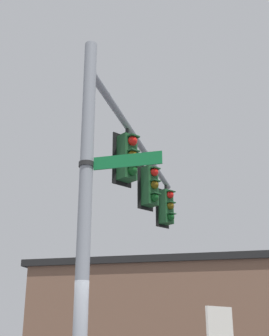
{
  "coord_description": "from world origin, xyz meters",
  "views": [
    {
      "loc": [
        4.24,
        5.95,
        1.69
      ],
      "look_at": [
        -2.56,
        -1.65,
        5.42
      ],
      "focal_mm": 49.46,
      "sensor_mm": 36.0,
      "label": 1
    }
  ],
  "objects": [
    {
      "name": "street_name_sign",
      "position": [
        -0.23,
        0.35,
        4.4
      ],
      "size": [
        0.85,
        1.23,
        0.22
      ],
      "color": "#147238"
    },
    {
      "name": "traffic_light_nearest_pole",
      "position": [
        -2.03,
        -1.29,
        5.44
      ],
      "size": [
        0.54,
        0.49,
        1.31
      ],
      "color": "black"
    },
    {
      "name": "traffic_light_mid_inner",
      "position": [
        -3.84,
        -2.46,
        5.44
      ],
      "size": [
        0.54,
        0.49,
        1.31
      ],
      "color": "black"
    },
    {
      "name": "signal_pole",
      "position": [
        0.0,
        0.0,
        3.39
      ],
      "size": [
        0.22,
        0.22,
        6.79
      ],
      "primitive_type": "cylinder",
      "color": "gray",
      "rests_on": "ground"
    },
    {
      "name": "storefront_building",
      "position": [
        -12.89,
        -9.06,
        2.49
      ],
      "size": [
        13.93,
        15.79,
        4.95
      ],
      "color": "brown",
      "rests_on": "ground"
    },
    {
      "name": "traffic_light_mid_outer",
      "position": [
        -5.65,
        -3.63,
        5.44
      ],
      "size": [
        0.54,
        0.49,
        1.31
      ],
      "color": "black"
    },
    {
      "name": "mast_arm",
      "position": [
        -3.0,
        -1.94,
        6.22
      ],
      "size": [
        6.09,
        4.01,
        0.16
      ],
      "primitive_type": "cylinder",
      "rotation": [
        0.0,
        1.57,
        3.71
      ],
      "color": "gray"
    }
  ]
}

